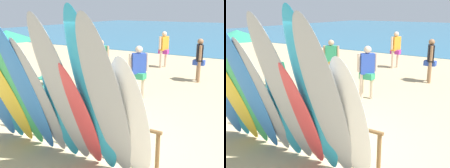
# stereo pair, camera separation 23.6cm
# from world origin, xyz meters

# --- Properties ---
(surfboard_rack) EXTENTS (3.56, 0.07, 0.76)m
(surfboard_rack) POSITION_xyz_m (0.00, 0.00, 0.60)
(surfboard_rack) COLOR brown
(surfboard_rack) RESTS_ON ground
(surfboard_yellow_2) EXTENTS (0.63, 0.98, 2.07)m
(surfboard_yellow_2) POSITION_xyz_m (-1.05, -0.67, 1.03)
(surfboard_yellow_2) COLOR yellow
(surfboard_yellow_2) RESTS_ON ground
(surfboard_green_3) EXTENTS (0.53, 1.09, 2.48)m
(surfboard_green_3) POSITION_xyz_m (-0.73, -0.74, 1.24)
(surfboard_green_3) COLOR #38B266
(surfboard_green_3) RESTS_ON ground
(surfboard_blue_4) EXTENTS (0.55, 1.12, 2.56)m
(surfboard_blue_4) POSITION_xyz_m (-0.42, -0.78, 1.28)
(surfboard_blue_4) COLOR #337AD1
(surfboard_blue_4) RESTS_ON ground
(surfboard_grey_5) EXTENTS (0.65, 1.06, 2.26)m
(surfboard_grey_5) POSITION_xyz_m (-0.19, -0.69, 1.13)
(surfboard_grey_5) COLOR #999EA3
(surfboard_grey_5) RESTS_ON ground
(surfboard_teal_6) EXTENTS (0.52, 0.75, 1.96)m
(surfboard_teal_6) POSITION_xyz_m (0.19, -0.59, 0.98)
(surfboard_teal_6) COLOR #289EC6
(surfboard_teal_6) RESTS_ON ground
(surfboard_grey_7) EXTENTS (0.58, 1.27, 2.65)m
(surfboard_grey_7) POSITION_xyz_m (0.45, -0.81, 1.32)
(surfboard_grey_7) COLOR #999EA3
(surfboard_grey_7) RESTS_ON ground
(surfboard_red_8) EXTENTS (0.58, 0.98, 1.97)m
(surfboard_red_8) POSITION_xyz_m (0.66, -0.66, 0.98)
(surfboard_red_8) COLOR #D13D42
(surfboard_red_8) RESTS_ON ground
(surfboard_teal_9) EXTENTS (0.59, 1.05, 2.74)m
(surfboard_teal_9) POSITION_xyz_m (0.98, -0.75, 1.37)
(surfboard_teal_9) COLOR #289EC6
(surfboard_teal_9) RESTS_ON ground
(surfboard_grey_10) EXTENTS (0.60, 1.27, 2.65)m
(surfboard_grey_10) POSITION_xyz_m (1.28, -0.82, 1.33)
(surfboard_grey_10) COLOR #999EA3
(surfboard_grey_10) RESTS_ON ground
(surfboard_white_11) EXTENTS (0.57, 0.85, 2.11)m
(surfboard_white_11) POSITION_xyz_m (1.56, -0.62, 1.05)
(surfboard_white_11) COLOR white
(surfboard_white_11) RESTS_ON ground
(beachgoer_strolling) EXTENTS (0.48, 0.43, 1.61)m
(beachgoer_strolling) POSITION_xyz_m (-0.40, 3.46, 0.93)
(beachgoer_strolling) COLOR beige
(beachgoer_strolling) RESTS_ON ground
(beachgoer_by_water) EXTENTS (0.41, 0.57, 1.59)m
(beachgoer_by_water) POSITION_xyz_m (0.54, 6.54, 0.92)
(beachgoer_by_water) COLOR #9E704C
(beachgoer_by_water) RESTS_ON ground
(beachgoer_midbeach) EXTENTS (0.43, 0.59, 1.65)m
(beachgoer_midbeach) POSITION_xyz_m (-1.56, 8.28, 0.95)
(beachgoer_midbeach) COLOR beige
(beachgoer_midbeach) RESTS_ON ground
(beachgoer_near_rack) EXTENTS (0.55, 0.35, 1.56)m
(beachgoer_near_rack) POSITION_xyz_m (-2.45, 4.51, 0.90)
(beachgoer_near_rack) COLOR tan
(beachgoer_near_rack) RESTS_ON ground
(beach_chair_red) EXTENTS (0.56, 0.74, 0.82)m
(beach_chair_red) POSITION_xyz_m (-3.32, 0.74, 0.43)
(beach_chair_red) COLOR #B7B7BC
(beach_chair_red) RESTS_ON ground
(beach_chair_blue) EXTENTS (0.58, 0.73, 0.83)m
(beach_chair_blue) POSITION_xyz_m (-2.83, 2.29, 0.43)
(beach_chair_blue) COLOR #B7B7BC
(beach_chair_blue) RESTS_ON ground
(beach_chair_striped) EXTENTS (0.59, 0.71, 0.84)m
(beach_chair_striped) POSITION_xyz_m (-3.83, 3.14, 0.43)
(beach_chair_striped) COLOR #B7B7BC
(beach_chair_striped) RESTS_ON ground
(beach_umbrella) EXTENTS (1.71, 1.71, 2.03)m
(beach_umbrella) POSITION_xyz_m (-3.87, 1.62, 1.88)
(beach_umbrella) COLOR silver
(beach_umbrella) RESTS_ON ground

